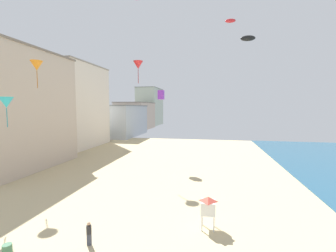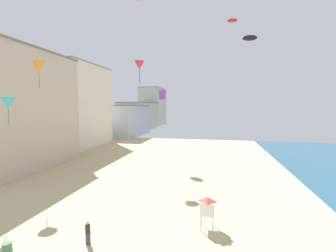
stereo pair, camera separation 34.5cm
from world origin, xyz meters
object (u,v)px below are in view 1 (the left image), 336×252
Objects in this scene: kite_red_delta at (138,65)px; kite_black_parafoil at (248,38)px; lifeguard_stand at (208,206)px; kite_flyer at (89,232)px; beach_trash_bin at (7,251)px; kite_red_parafoil at (230,21)px; kite_purple_box at (161,95)px; kite_orange_delta at (37,66)px; kite_cyan_delta at (6,102)px.

kite_red_delta is 1.47× the size of kite_black_parafoil.
lifeguard_stand is 21.99m from kite_red_delta.
beach_trash_bin is (-4.28, -2.23, -0.47)m from kite_flyer.
lifeguard_stand is at bearing 38.92° from kite_flyer.
kite_flyer is at bearing -161.18° from lifeguard_stand.
kite_red_parafoil is at bearing 76.23° from lifeguard_stand.
kite_red_delta reaches higher than kite_purple_box.
kite_purple_box is at bearing 104.01° from kite_flyer.
kite_black_parafoil reaches higher than lifeguard_stand.
kite_purple_box reaches higher than lifeguard_stand.
kite_black_parafoil is at bearing 73.64° from kite_flyer.
beach_trash_bin is 0.55× the size of kite_red_parafoil.
kite_black_parafoil is at bearing 54.97° from beach_trash_bin.
kite_red_parafoil is 0.52× the size of kite_red_delta.
kite_red_parafoil reaches higher than kite_red_delta.
kite_red_parafoil reaches higher than beach_trash_bin.
lifeguard_stand is 0.82× the size of kite_orange_delta.
beach_trash_bin is 35.93m from kite_black_parafoil.
kite_red_parafoil is 0.77× the size of kite_black_parafoil.
kite_flyer is 1.11× the size of kite_purple_box.
kite_flyer is 35.55m from kite_red_parafoil.
kite_purple_box is at bearing 48.17° from kite_orange_delta.
kite_flyer is at bearing -120.15° from kite_black_parafoil.
kite_purple_box reaches higher than kite_cyan_delta.
kite_purple_box is (4.20, 24.98, 11.01)m from beach_trash_bin.
beach_trash_bin is 27.62m from kite_purple_box.
kite_cyan_delta is at bearing -142.22° from kite_black_parafoil.
lifeguard_stand reaches higher than kite_flyer.
kite_red_delta is at bearing 111.05° from kite_flyer.
kite_cyan_delta is at bearing -119.55° from kite_purple_box.
kite_red_parafoil reaches higher than kite_cyan_delta.
kite_black_parafoil is at bearing 17.72° from kite_red_delta.
kite_red_delta is at bearing 58.32° from kite_cyan_delta.
kite_flyer is at bearing -39.32° from kite_orange_delta.
kite_orange_delta is 2.11× the size of kite_purple_box.
kite_red_delta is (-10.19, 14.00, 13.55)m from lifeguard_stand.
kite_flyer is at bearing 27.52° from beach_trash_bin.
kite_orange_delta is at bearing -139.80° from kite_red_delta.
kite_cyan_delta is (-6.27, 6.50, 9.41)m from beach_trash_bin.
lifeguard_stand is at bearing -105.44° from kite_black_parafoil.
kite_cyan_delta reaches higher than beach_trash_bin.
kite_flyer is 20.22m from kite_orange_delta.
kite_orange_delta is 12.54m from kite_red_delta.
kite_purple_box is (-0.08, 22.74, 10.54)m from kite_flyer.
kite_orange_delta reaches higher than kite_flyer.
kite_black_parafoil is at bearing -0.43° from kite_purple_box.
kite_orange_delta is 17.77m from kite_purple_box.
kite_red_delta is (-2.17, -5.03, 3.93)m from kite_purple_box.
kite_cyan_delta reaches higher than kite_flyer.
kite_red_delta reaches higher than lifeguard_stand.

